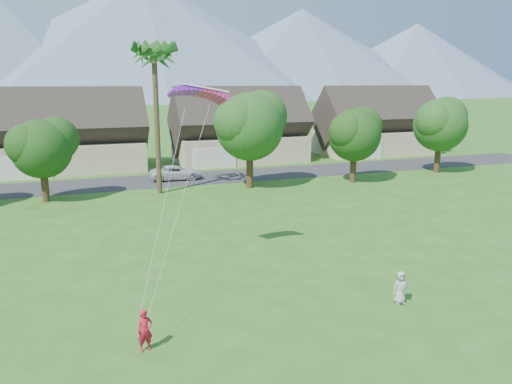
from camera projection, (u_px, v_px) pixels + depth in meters
name	position (u px, v px, depth m)	size (l,w,h in m)	color
ground	(355.00, 358.00, 17.23)	(500.00, 500.00, 0.00)	#2D6019
street	(171.00, 180.00, 48.40)	(90.00, 7.00, 0.01)	#2D2D30
kite_flyer	(145.00, 331.00, 17.55)	(0.56, 0.37, 1.54)	red
watcher	(400.00, 287.00, 21.34)	(0.71, 0.46, 1.44)	#B6B7B2
parked_car	(176.00, 173.00, 48.42)	(2.29, 4.96, 1.38)	silver
mountain_ridge	(106.00, 42.00, 252.76)	(540.00, 240.00, 70.00)	slate
houses_row	(159.00, 135.00, 56.06)	(72.75, 8.19, 8.86)	beige
tree_row	(169.00, 136.00, 41.38)	(62.27, 6.67, 8.45)	#47301C
fan_palm	(154.00, 50.00, 40.13)	(3.00, 3.00, 13.80)	#4C3D26
parafoil_kite	(199.00, 91.00, 23.85)	(2.89, 1.16, 0.50)	purple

